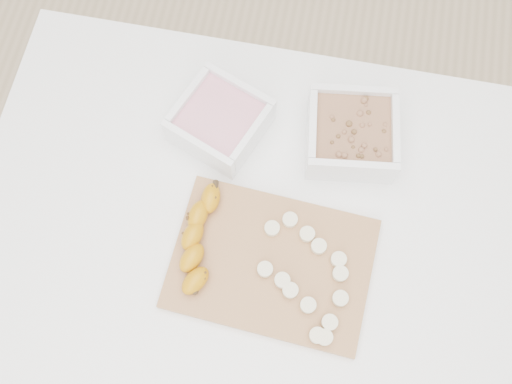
% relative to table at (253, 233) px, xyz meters
% --- Properties ---
extents(ground, '(3.50, 3.50, 0.00)m').
position_rel_table_xyz_m(ground, '(0.00, 0.00, -0.65)').
color(ground, '#C6AD89').
rests_on(ground, ground).
extents(table, '(1.00, 0.70, 0.75)m').
position_rel_table_xyz_m(table, '(0.00, 0.00, 0.00)').
color(table, white).
rests_on(table, ground).
extents(bowl_yogurt, '(0.19, 0.19, 0.07)m').
position_rel_table_xyz_m(bowl_yogurt, '(-0.09, 0.16, 0.13)').
color(bowl_yogurt, white).
rests_on(bowl_yogurt, table).
extents(bowl_granola, '(0.17, 0.17, 0.07)m').
position_rel_table_xyz_m(bowl_granola, '(0.14, 0.18, 0.13)').
color(bowl_granola, white).
rests_on(bowl_granola, table).
extents(cutting_board, '(0.35, 0.26, 0.01)m').
position_rel_table_xyz_m(cutting_board, '(0.05, -0.07, 0.10)').
color(cutting_board, '#AC7647').
rests_on(cutting_board, table).
extents(banana, '(0.08, 0.19, 0.03)m').
position_rel_table_xyz_m(banana, '(-0.08, -0.06, 0.13)').
color(banana, '#BC7907').
rests_on(banana, cutting_board).
extents(banana_slices, '(0.16, 0.21, 0.02)m').
position_rel_table_xyz_m(banana_slices, '(0.11, -0.09, 0.12)').
color(banana_slices, beige).
rests_on(banana_slices, cutting_board).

